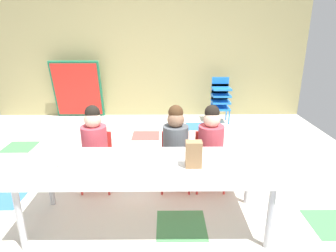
{
  "coord_description": "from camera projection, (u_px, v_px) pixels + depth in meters",
  "views": [
    {
      "loc": [
        0.31,
        -3.07,
        1.66
      ],
      "look_at": [
        0.34,
        -0.61,
        0.83
      ],
      "focal_mm": 31.5,
      "sensor_mm": 36.0,
      "label": 1
    }
  ],
  "objects": [
    {
      "name": "ground_plane",
      "position": [
        139.0,
        177.0,
        3.44
      ],
      "size": [
        5.86,
        5.14,
        0.02
      ],
      "color": "silver"
    },
    {
      "name": "craft_table",
      "position": [
        147.0,
        169.0,
        2.45
      ],
      "size": [
        2.06,
        0.73,
        0.58
      ],
      "color": "white",
      "rests_on": "ground_plane"
    },
    {
      "name": "paper_plate_center_table",
      "position": [
        91.0,
        166.0,
        2.41
      ],
      "size": [
        0.18,
        0.18,
        0.01
      ],
      "primitive_type": "cylinder",
      "color": "white",
      "rests_on": "craft_table"
    },
    {
      "name": "seated_child_near_camera",
      "position": [
        95.0,
        141.0,
        3.0
      ],
      "size": [
        0.34,
        0.34,
        0.92
      ],
      "color": "red",
      "rests_on": "ground_plane"
    },
    {
      "name": "kid_chair_blue_stack",
      "position": [
        221.0,
        97.0,
        5.28
      ],
      "size": [
        0.32,
        0.3,
        0.8
      ],
      "color": "blue",
      "rests_on": "ground_plane"
    },
    {
      "name": "seated_child_far_right",
      "position": [
        211.0,
        140.0,
        3.01
      ],
      "size": [
        0.32,
        0.31,
        0.92
      ],
      "color": "red",
      "rests_on": "ground_plane"
    },
    {
      "name": "paper_plate_near_edge",
      "position": [
        65.0,
        166.0,
        2.4
      ],
      "size": [
        0.18,
        0.18,
        0.01
      ],
      "primitive_type": "cylinder",
      "color": "white",
      "rests_on": "craft_table"
    },
    {
      "name": "back_wall",
      "position": [
        148.0,
        41.0,
        5.42
      ],
      "size": [
        5.86,
        0.1,
        2.8
      ],
      "primitive_type": "cube",
      "color": "tan",
      "rests_on": "ground_plane"
    },
    {
      "name": "paper_bag_brown",
      "position": [
        194.0,
        154.0,
        2.36
      ],
      "size": [
        0.13,
        0.09,
        0.22
      ],
      "primitive_type": "cube",
      "color": "#9E754C",
      "rests_on": "craft_table"
    },
    {
      "name": "seated_child_middle_seat",
      "position": [
        176.0,
        140.0,
        3.01
      ],
      "size": [
        0.34,
        0.34,
        0.92
      ],
      "color": "red",
      "rests_on": "ground_plane"
    },
    {
      "name": "folded_activity_table",
      "position": [
        78.0,
        90.0,
        5.5
      ],
      "size": [
        0.9,
        0.29,
        1.09
      ],
      "color": "#19724C",
      "rests_on": "ground_plane"
    },
    {
      "name": "donut_powdered_on_plate",
      "position": [
        65.0,
        164.0,
        2.39
      ],
      "size": [
        0.12,
        0.12,
        0.03
      ],
      "primitive_type": "torus",
      "color": "white",
      "rests_on": "craft_table"
    }
  ]
}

